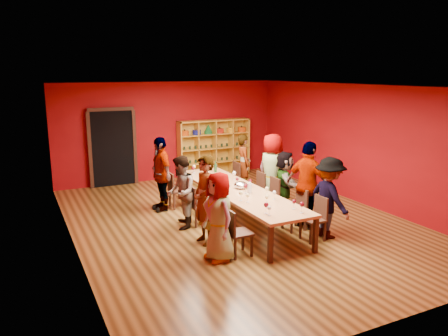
{
  "coord_description": "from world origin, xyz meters",
  "views": [
    {
      "loc": [
        -4.38,
        -8.27,
        3.33
      ],
      "look_at": [
        -0.11,
        0.47,
        1.15
      ],
      "focal_mm": 35.0,
      "sensor_mm": 36.0,
      "label": 1
    }
  ],
  "objects_px": {
    "person_right_2": "(284,182)",
    "wine_bottle": "(215,168)",
    "person_right_1": "(308,185)",
    "person_right_3": "(272,170)",
    "chair_person_right_2": "(271,194)",
    "person_right_4": "(244,164)",
    "chair_person_left_4": "(175,188)",
    "chair_person_right_0": "(316,216)",
    "person_left_4": "(161,174)",
    "chair_person_left_1": "(216,217)",
    "chair_person_right_3": "(257,188)",
    "person_left_0": "(219,217)",
    "tasting_table": "(238,191)",
    "person_left_1": "(205,200)",
    "person_left_2": "(181,192)",
    "chair_person_right_4": "(233,177)",
    "chair_person_left_0": "(235,230)",
    "person_right_0": "(329,198)",
    "chair_person_right_1": "(297,207)",
    "shelving_unit": "(214,145)",
    "spittoon_bowl": "(241,185)",
    "chair_person_left_2": "(197,203)"
  },
  "relations": [
    {
      "from": "person_left_1",
      "to": "chair_person_right_2",
      "type": "distance_m",
      "value": 2.29
    },
    {
      "from": "chair_person_right_4",
      "to": "chair_person_right_0",
      "type": "bearing_deg",
      "value": -90.0
    },
    {
      "from": "person_left_4",
      "to": "person_right_4",
      "type": "height_order",
      "value": "person_left_4"
    },
    {
      "from": "chair_person_right_4",
      "to": "person_left_4",
      "type": "bearing_deg",
      "value": -168.84
    },
    {
      "from": "person_left_4",
      "to": "person_right_3",
      "type": "bearing_deg",
      "value": 69.71
    },
    {
      "from": "person_right_0",
      "to": "person_right_1",
      "type": "xyz_separation_m",
      "value": [
        -0.04,
        0.65,
        0.11
      ]
    },
    {
      "from": "chair_person_right_3",
      "to": "person_right_3",
      "type": "height_order",
      "value": "person_right_3"
    },
    {
      "from": "chair_person_right_4",
      "to": "person_right_4",
      "type": "height_order",
      "value": "person_right_4"
    },
    {
      "from": "person_right_4",
      "to": "chair_person_right_3",
      "type": "bearing_deg",
      "value": 177.06
    },
    {
      "from": "chair_person_left_4",
      "to": "person_right_3",
      "type": "height_order",
      "value": "person_right_3"
    },
    {
      "from": "chair_person_right_4",
      "to": "person_right_4",
      "type": "distance_m",
      "value": 0.46
    },
    {
      "from": "tasting_table",
      "to": "shelving_unit",
      "type": "bearing_deg",
      "value": 72.08
    },
    {
      "from": "chair_person_left_1",
      "to": "chair_person_right_3",
      "type": "height_order",
      "value": "same"
    },
    {
      "from": "person_left_4",
      "to": "wine_bottle",
      "type": "bearing_deg",
      "value": 94.36
    },
    {
      "from": "chair_person_left_4",
      "to": "person_right_1",
      "type": "bearing_deg",
      "value": -50.91
    },
    {
      "from": "person_left_4",
      "to": "chair_person_right_2",
      "type": "xyz_separation_m",
      "value": [
        2.17,
        -1.5,
        -0.4
      ]
    },
    {
      "from": "person_left_0",
      "to": "person_right_0",
      "type": "xyz_separation_m",
      "value": [
        2.46,
        -0.0,
        0.02
      ]
    },
    {
      "from": "person_right_3",
      "to": "spittoon_bowl",
      "type": "bearing_deg",
      "value": 102.98
    },
    {
      "from": "chair_person_right_3",
      "to": "chair_person_right_4",
      "type": "distance_m",
      "value": 1.3
    },
    {
      "from": "shelving_unit",
      "to": "person_left_2",
      "type": "xyz_separation_m",
      "value": [
        -2.67,
        -4.13,
        -0.2
      ]
    },
    {
      "from": "person_left_2",
      "to": "wine_bottle",
      "type": "height_order",
      "value": "person_left_2"
    },
    {
      "from": "person_right_4",
      "to": "wine_bottle",
      "type": "distance_m",
      "value": 1.01
    },
    {
      "from": "person_left_1",
      "to": "shelving_unit",
      "type": "bearing_deg",
      "value": 148.76
    },
    {
      "from": "person_left_2",
      "to": "chair_person_left_4",
      "type": "bearing_deg",
      "value": -173.84
    },
    {
      "from": "tasting_table",
      "to": "shelving_unit",
      "type": "xyz_separation_m",
      "value": [
        1.4,
        4.32,
        0.28
      ]
    },
    {
      "from": "chair_person_left_1",
      "to": "person_right_2",
      "type": "height_order",
      "value": "person_right_2"
    },
    {
      "from": "person_left_1",
      "to": "person_left_2",
      "type": "xyz_separation_m",
      "value": [
        -0.11,
        1.01,
        -0.09
      ]
    },
    {
      "from": "chair_person_right_0",
      "to": "person_right_1",
      "type": "height_order",
      "value": "person_right_1"
    },
    {
      "from": "chair_person_left_0",
      "to": "person_right_0",
      "type": "height_order",
      "value": "person_right_0"
    },
    {
      "from": "shelving_unit",
      "to": "person_right_4",
      "type": "height_order",
      "value": "shelving_unit"
    },
    {
      "from": "chair_person_left_1",
      "to": "wine_bottle",
      "type": "relative_size",
      "value": 2.98
    },
    {
      "from": "person_left_1",
      "to": "chair_person_right_4",
      "type": "relative_size",
      "value": 1.98
    },
    {
      "from": "person_right_3",
      "to": "person_right_4",
      "type": "xyz_separation_m",
      "value": [
        -0.1,
        1.3,
        -0.09
      ]
    },
    {
      "from": "person_right_2",
      "to": "wine_bottle",
      "type": "relative_size",
      "value": 5.0
    },
    {
      "from": "person_right_3",
      "to": "person_left_4",
      "type": "bearing_deg",
      "value": 56.48
    },
    {
      "from": "chair_person_right_2",
      "to": "person_right_4",
      "type": "relative_size",
      "value": 0.54
    },
    {
      "from": "chair_person_left_4",
      "to": "chair_person_right_0",
      "type": "relative_size",
      "value": 1.0
    },
    {
      "from": "person_left_0",
      "to": "chair_person_left_1",
      "type": "xyz_separation_m",
      "value": [
        0.33,
        0.81,
        -0.31
      ]
    },
    {
      "from": "person_left_1",
      "to": "person_left_2",
      "type": "height_order",
      "value": "person_left_1"
    },
    {
      "from": "person_right_1",
      "to": "person_right_3",
      "type": "relative_size",
      "value": 1.04
    },
    {
      "from": "tasting_table",
      "to": "chair_person_left_2",
      "type": "xyz_separation_m",
      "value": [
        -0.91,
        0.19,
        -0.2
      ]
    },
    {
      "from": "chair_person_right_1",
      "to": "chair_person_right_2",
      "type": "distance_m",
      "value": 1.06
    },
    {
      "from": "tasting_table",
      "to": "chair_person_left_1",
      "type": "xyz_separation_m",
      "value": [
        -0.91,
        -0.83,
        -0.2
      ]
    },
    {
      "from": "person_left_0",
      "to": "person_right_4",
      "type": "bearing_deg",
      "value": 140.58
    },
    {
      "from": "tasting_table",
      "to": "chair_person_right_0",
      "type": "distance_m",
      "value": 1.89
    },
    {
      "from": "chair_person_left_1",
      "to": "chair_person_right_2",
      "type": "height_order",
      "value": "same"
    },
    {
      "from": "chair_person_left_1",
      "to": "chair_person_right_4",
      "type": "bearing_deg",
      "value": 57.23
    },
    {
      "from": "chair_person_left_4",
      "to": "person_right_3",
      "type": "xyz_separation_m",
      "value": [
        2.25,
        -0.87,
        0.41
      ]
    },
    {
      "from": "chair_person_left_1",
      "to": "shelving_unit",
      "type": "bearing_deg",
      "value": 65.85
    },
    {
      "from": "chair_person_right_0",
      "to": "wine_bottle",
      "type": "bearing_deg",
      "value": 100.91
    }
  ]
}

